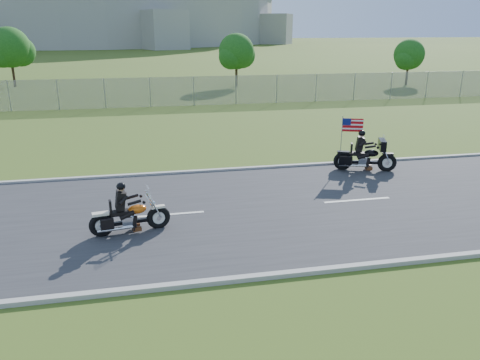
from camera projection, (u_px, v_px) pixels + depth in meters
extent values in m
plane|color=#364A17|center=(233.00, 211.00, 14.08)|extent=(420.00, 420.00, 0.00)
cube|color=#28282B|center=(233.00, 210.00, 14.07)|extent=(120.00, 8.00, 0.04)
cube|color=#9E9B93|center=(214.00, 171.00, 17.83)|extent=(120.00, 0.18, 0.12)
cube|color=#9E9B93|center=(268.00, 276.00, 10.30)|extent=(120.00, 0.18, 0.12)
cube|color=gray|center=(105.00, 93.00, 31.43)|extent=(60.00, 0.03, 2.00)
cylinder|color=#A3A099|center=(88.00, 12.00, 165.35)|extent=(130.00, 130.00, 20.00)
cylinder|color=#382316|center=(236.00, 73.00, 42.75)|extent=(0.22, 0.22, 2.52)
sphere|color=#184913|center=(236.00, 51.00, 42.15)|extent=(3.20, 3.20, 3.20)
sphere|color=#184913|center=(242.00, 55.00, 42.84)|extent=(2.40, 2.40, 2.40)
sphere|color=#184913|center=(231.00, 57.00, 41.82)|extent=(2.24, 2.24, 2.24)
cylinder|color=#382316|center=(13.00, 71.00, 42.62)|extent=(0.22, 0.22, 2.80)
sphere|color=#184913|center=(9.00, 47.00, 41.96)|extent=(3.60, 3.60, 3.60)
sphere|color=#184913|center=(20.00, 51.00, 42.73)|extent=(2.70, 2.70, 2.70)
sphere|color=#184913|center=(1.00, 53.00, 41.58)|extent=(2.52, 2.52, 2.52)
cylinder|color=#382316|center=(407.00, 73.00, 43.97)|extent=(0.22, 0.22, 2.24)
sphere|color=#184913|center=(409.00, 54.00, 43.45)|extent=(2.80, 2.80, 2.80)
sphere|color=#184913|center=(412.00, 58.00, 44.05)|extent=(2.10, 2.10, 2.10)
sphere|color=#184913|center=(406.00, 59.00, 43.15)|extent=(1.96, 1.96, 1.96)
torus|color=black|center=(158.00, 217.00, 12.73)|extent=(0.67, 0.26, 0.65)
torus|color=black|center=(102.00, 225.00, 12.22)|extent=(0.67, 0.26, 0.65)
ellipsoid|color=orange|center=(137.00, 209.00, 12.44)|extent=(0.53, 0.36, 0.25)
cube|color=black|center=(120.00, 213.00, 12.30)|extent=(0.52, 0.34, 0.11)
cube|color=black|center=(120.00, 200.00, 12.21)|extent=(0.26, 0.38, 0.48)
sphere|color=black|center=(121.00, 186.00, 12.10)|extent=(0.27, 0.27, 0.24)
cube|color=silver|center=(149.00, 193.00, 12.43)|extent=(0.10, 0.41, 0.35)
torus|color=black|center=(387.00, 163.00, 17.72)|extent=(0.74, 0.40, 0.72)
torus|color=black|center=(343.00, 161.00, 17.93)|extent=(0.74, 0.40, 0.72)
ellipsoid|color=black|center=(371.00, 153.00, 17.69)|extent=(0.62, 0.47, 0.27)
cube|color=black|center=(358.00, 154.00, 17.77)|extent=(0.60, 0.45, 0.12)
cube|color=black|center=(360.00, 144.00, 17.64)|extent=(0.35, 0.44, 0.53)
sphere|color=black|center=(362.00, 133.00, 17.51)|extent=(0.33, 0.33, 0.26)
cube|color=black|center=(382.00, 145.00, 17.54)|extent=(0.46, 0.80, 0.39)
cube|color=#B70C11|center=(353.00, 125.00, 17.65)|extent=(0.74, 0.27, 0.50)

